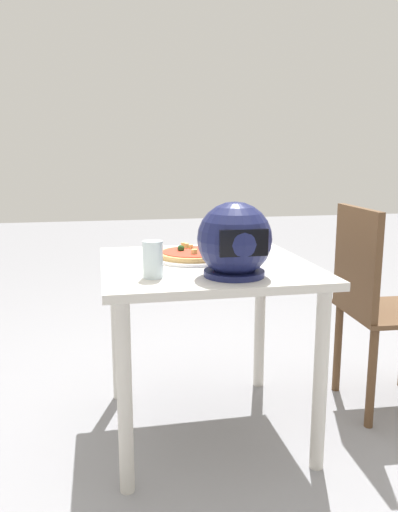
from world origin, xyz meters
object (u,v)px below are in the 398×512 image
object	(u,v)px
drinking_glass	(153,259)
dining_table	(206,289)
motorcycle_helmet	(235,241)
chair_side	(375,298)
pizza	(194,253)

from	to	relation	value
drinking_glass	dining_table	bearing A→B (deg)	-137.79
motorcycle_helmet	chair_side	xyz separation A→B (m)	(-0.71, -0.28, -0.32)
drinking_glass	motorcycle_helmet	bearing A→B (deg)	173.76
pizza	chair_side	distance (m)	0.82
chair_side	dining_table	bearing A→B (deg)	3.23
dining_table	pizza	bearing A→B (deg)	-63.80
dining_table	motorcycle_helmet	bearing A→B (deg)	102.20
drinking_glass	chair_side	size ratio (longest dim) A/B	0.14
pizza	motorcycle_helmet	xyz separation A→B (m)	(-0.08, 0.30, 0.10)
dining_table	pizza	distance (m)	0.15
dining_table	drinking_glass	xyz separation A→B (m)	(0.23, 0.21, 0.17)
dining_table	chair_side	bearing A→B (deg)	-176.77
pizza	drinking_glass	bearing A→B (deg)	54.85
dining_table	motorcycle_helmet	distance (m)	0.33
drinking_glass	chair_side	distance (m)	1.05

